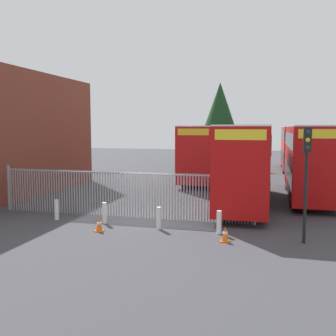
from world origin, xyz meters
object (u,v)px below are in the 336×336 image
at_px(traffic_cone_by_gate, 99,224).
at_px(double_decker_bus_near_gate, 247,162).
at_px(double_decker_bus_far_back, 295,146).
at_px(bollard_center_front, 104,213).
at_px(bollard_near_left, 57,210).
at_px(bollard_near_right, 159,218).
at_px(double_decker_bus_behind_fence_left, 206,151).
at_px(double_decker_bus_behind_fence_right, 310,158).
at_px(traffic_cone_mid_forecourt, 225,234).
at_px(traffic_light_kerbside, 307,164).
at_px(bollard_far_right, 219,222).

bearing_deg(traffic_cone_by_gate, double_decker_bus_near_gate, 52.44).
xyz_separation_m(double_decker_bus_far_back, bollard_center_front, (-9.57, -25.34, -1.95)).
relative_size(bollard_near_left, bollard_center_front, 1.00).
bearing_deg(bollard_near_right, double_decker_bus_behind_fence_left, 91.94).
bearing_deg(traffic_cone_by_gate, bollard_near_right, 23.00).
height_order(double_decker_bus_behind_fence_right, traffic_cone_mid_forecourt, double_decker_bus_behind_fence_right).
bearing_deg(bollard_near_left, bollard_center_front, -2.25).
xyz_separation_m(double_decker_bus_behind_fence_left, double_decker_bus_behind_fence_right, (7.36, -6.07, 0.00)).
relative_size(bollard_near_right, traffic_light_kerbside, 0.22).
distance_m(bollard_center_front, bollard_near_right, 2.66).
distance_m(bollard_far_right, traffic_light_kerbside, 4.12).
relative_size(double_decker_bus_behind_fence_left, bollard_center_front, 11.38).
height_order(double_decker_bus_behind_fence_right, bollard_center_front, double_decker_bus_behind_fence_right).
relative_size(traffic_cone_by_gate, traffic_light_kerbside, 0.14).
bearing_deg(traffic_cone_by_gate, double_decker_bus_behind_fence_right, 48.93).
bearing_deg(bollard_far_right, bollard_near_right, 178.20).
xyz_separation_m(double_decker_bus_far_back, traffic_cone_by_gate, (-9.23, -26.66, -2.13)).
bearing_deg(double_decker_bus_near_gate, traffic_cone_mid_forecourt, -92.65).
bearing_deg(double_decker_bus_behind_fence_left, bollard_center_front, -97.89).
bearing_deg(bollard_center_front, double_decker_bus_behind_fence_right, 44.06).
xyz_separation_m(bollard_center_front, bollard_far_right, (5.21, -0.42, 0.00)).
bearing_deg(double_decker_bus_behind_fence_left, traffic_light_kerbside, -68.65).
relative_size(double_decker_bus_near_gate, double_decker_bus_far_back, 1.00).
relative_size(double_decker_bus_near_gate, double_decker_bus_behind_fence_right, 1.00).
relative_size(double_decker_bus_behind_fence_right, bollard_near_left, 11.38).
distance_m(bollard_near_left, traffic_cone_by_gate, 3.14).
xyz_separation_m(double_decker_bus_near_gate, double_decker_bus_behind_fence_right, (3.56, 3.23, 0.00)).
distance_m(double_decker_bus_behind_fence_left, double_decker_bus_behind_fence_right, 9.54).
relative_size(double_decker_bus_behind_fence_left, double_decker_bus_behind_fence_right, 1.00).
relative_size(bollard_center_front, bollard_near_right, 1.00).
bearing_deg(traffic_cone_mid_forecourt, bollard_center_front, 165.10).
xyz_separation_m(double_decker_bus_behind_fence_right, bollard_center_front, (-9.47, -9.17, -1.95)).
relative_size(double_decker_bus_near_gate, traffic_cone_mid_forecourt, 18.32).
distance_m(double_decker_bus_near_gate, bollard_near_left, 10.39).
xyz_separation_m(double_decker_bus_far_back, traffic_cone_mid_forecourt, (-4.00, -26.83, -2.13)).
bearing_deg(double_decker_bus_near_gate, double_decker_bus_far_back, 79.34).
bearing_deg(bollard_near_left, traffic_light_kerbside, -5.39).
distance_m(bollard_near_left, bollard_center_front, 2.46).
xyz_separation_m(double_decker_bus_behind_fence_right, traffic_light_kerbside, (-1.04, -10.10, 0.56)).
distance_m(double_decker_bus_near_gate, traffic_light_kerbside, 7.33).
bearing_deg(double_decker_bus_far_back, double_decker_bus_near_gate, -100.66).
height_order(bollard_far_right, traffic_cone_by_gate, bollard_far_right).
xyz_separation_m(double_decker_bus_behind_fence_left, bollard_far_right, (3.09, -15.66, -1.95)).
relative_size(double_decker_bus_behind_fence_right, traffic_cone_by_gate, 18.32).
distance_m(double_decker_bus_far_back, bollard_near_left, 28.03).
bearing_deg(bollard_near_right, bollard_far_right, -1.80).
distance_m(bollard_center_front, traffic_cone_mid_forecourt, 5.77).
height_order(bollard_center_front, traffic_cone_mid_forecourt, bollard_center_front).
bearing_deg(traffic_cone_mid_forecourt, traffic_light_kerbside, 10.91).
height_order(traffic_cone_by_gate, traffic_light_kerbside, traffic_light_kerbside).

